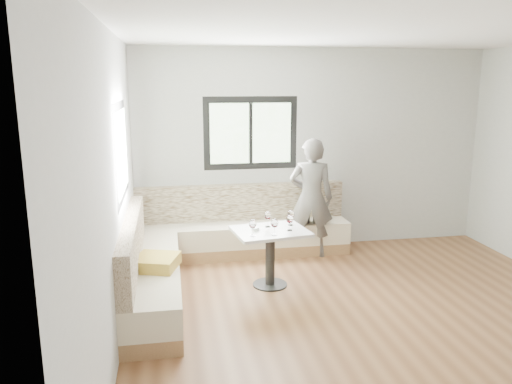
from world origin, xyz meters
TOP-DOWN VIEW (x-y plane):
  - room at (-0.08, 0.08)m, footprint 5.01×5.01m
  - banquette at (-1.59, 1.63)m, footprint 2.90×2.80m
  - table at (-0.90, 1.11)m, footprint 0.91×0.76m
  - person at (-0.15, 2.05)m, footprint 0.68×0.54m
  - olive_ramekin at (-1.07, 1.12)m, footprint 0.09×0.09m
  - wine_glass_a at (-1.14, 0.92)m, footprint 0.08×0.08m
  - wine_glass_b at (-0.90, 0.91)m, footprint 0.08×0.08m
  - wine_glass_c at (-0.69, 1.05)m, footprint 0.08×0.08m
  - wine_glass_d at (-0.90, 1.24)m, footprint 0.08×0.08m
  - wine_glass_e at (-0.63, 1.26)m, footprint 0.08×0.08m

SIDE VIEW (x-z plane):
  - banquette at x=-1.59m, z-range -0.14..0.81m
  - table at x=-0.90m, z-range 0.17..0.85m
  - olive_ramekin at x=-1.07m, z-range 0.68..0.71m
  - wine_glass_a at x=-1.14m, z-range 0.71..0.90m
  - wine_glass_b at x=-0.90m, z-range 0.71..0.90m
  - wine_glass_c at x=-0.69m, z-range 0.71..0.90m
  - wine_glass_d at x=-0.90m, z-range 0.71..0.90m
  - wine_glass_e at x=-0.63m, z-range 0.71..0.90m
  - person at x=-0.15m, z-range 0.00..1.62m
  - room at x=-0.08m, z-range 0.01..2.82m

